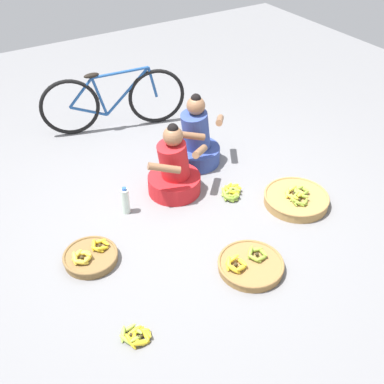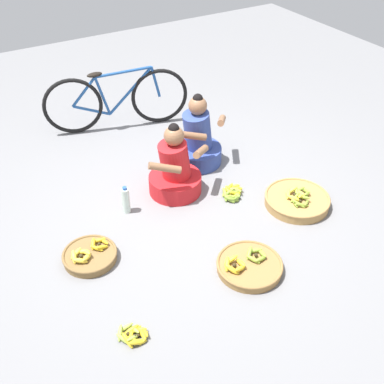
% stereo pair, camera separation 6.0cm
% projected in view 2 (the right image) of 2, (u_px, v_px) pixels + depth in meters
% --- Properties ---
extents(ground_plane, '(10.00, 10.00, 0.00)m').
position_uv_depth(ground_plane, '(181.00, 210.00, 4.47)').
color(ground_plane, slate).
extents(vendor_woman_front, '(0.72, 0.52, 0.76)m').
position_uv_depth(vendor_woman_front, '(175.00, 171.00, 4.57)').
color(vendor_woman_front, red).
rests_on(vendor_woman_front, ground).
extents(vendor_woman_behind, '(0.71, 0.52, 0.80)m').
position_uv_depth(vendor_woman_behind, '(198.00, 141.00, 4.97)').
color(vendor_woman_behind, '#334793').
rests_on(vendor_woman_behind, ground).
extents(bicycle_leaning, '(1.66, 0.49, 0.73)m').
position_uv_depth(bicycle_leaning, '(117.00, 100.00, 5.52)').
color(bicycle_leaning, black).
rests_on(bicycle_leaning, ground).
extents(banana_basket_near_vendor, '(0.54, 0.54, 0.15)m').
position_uv_depth(banana_basket_near_vendor, '(249.00, 265.00, 3.84)').
color(banana_basket_near_vendor, olive).
rests_on(banana_basket_near_vendor, ground).
extents(banana_basket_back_right, '(0.46, 0.46, 0.14)m').
position_uv_depth(banana_basket_back_right, '(90.00, 255.00, 3.93)').
color(banana_basket_back_right, brown).
rests_on(banana_basket_back_right, ground).
extents(banana_basket_front_left, '(0.62, 0.62, 0.17)m').
position_uv_depth(banana_basket_front_left, '(297.00, 200.00, 4.50)').
color(banana_basket_front_left, '#A87F47').
rests_on(banana_basket_front_left, ground).
extents(loose_bananas_mid_right, '(0.27, 0.27, 0.09)m').
position_uv_depth(loose_bananas_mid_right, '(232.00, 193.00, 4.63)').
color(loose_bananas_mid_right, olive).
rests_on(loose_bananas_mid_right, ground).
extents(loose_bananas_mid_left, '(0.24, 0.22, 0.09)m').
position_uv_depth(loose_bananas_mid_left, '(134.00, 335.00, 3.33)').
color(loose_bananas_mid_left, gold).
rests_on(loose_bananas_mid_left, ground).
extents(water_bottle, '(0.08, 0.08, 0.28)m').
position_uv_depth(water_bottle, '(126.00, 200.00, 4.38)').
color(water_bottle, silver).
rests_on(water_bottle, ground).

